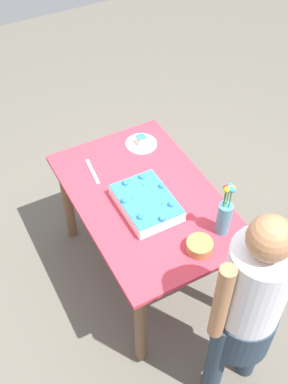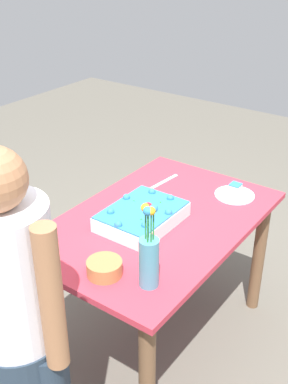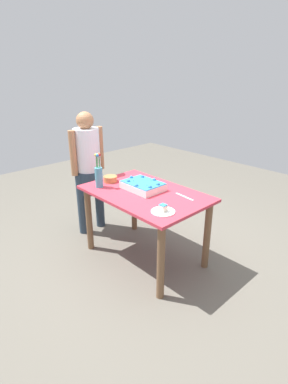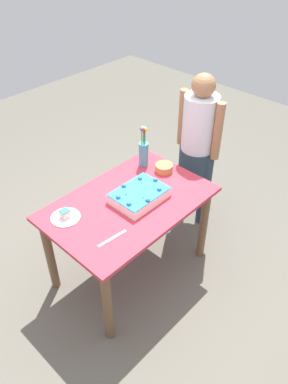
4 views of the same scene
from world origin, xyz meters
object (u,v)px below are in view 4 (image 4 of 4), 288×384
object	(u,v)px
serving_plate_with_slice	(65,216)
flower_vase	(144,151)
cake_knife	(112,238)
person_standing	(198,143)
sheet_cake	(139,195)
fruit_bowl	(164,168)

from	to	relation	value
serving_plate_with_slice	flower_vase	size ratio (longest dim) A/B	0.58
flower_vase	cake_knife	bearing A→B (deg)	-150.11
flower_vase	person_standing	world-z (taller)	person_standing
sheet_cake	cake_knife	xyz separation A→B (m)	(-0.43, -0.16, -0.04)
serving_plate_with_slice	cake_knife	world-z (taller)	serving_plate_with_slice
flower_vase	person_standing	size ratio (longest dim) A/B	0.25
sheet_cake	flower_vase	world-z (taller)	flower_vase
sheet_cake	serving_plate_with_slice	world-z (taller)	sheet_cake
sheet_cake	fruit_bowl	bearing A→B (deg)	14.80
sheet_cake	person_standing	size ratio (longest dim) A/B	0.27
flower_vase	fruit_bowl	bearing A→B (deg)	-74.18
cake_knife	fruit_bowl	distance (m)	0.88
cake_knife	person_standing	distance (m)	1.31
cake_knife	person_standing	size ratio (longest dim) A/B	0.16
fruit_bowl	serving_plate_with_slice	bearing A→B (deg)	171.98
serving_plate_with_slice	flower_vase	world-z (taller)	flower_vase
fruit_bowl	person_standing	distance (m)	0.45
sheet_cake	cake_knife	world-z (taller)	sheet_cake
cake_knife	person_standing	world-z (taller)	person_standing
flower_vase	person_standing	xyz separation A→B (m)	(0.50, -0.19, -0.06)
sheet_cake	cake_knife	bearing A→B (deg)	-159.76
serving_plate_with_slice	person_standing	world-z (taller)	person_standing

